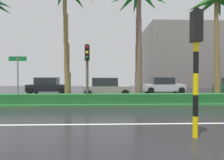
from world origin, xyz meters
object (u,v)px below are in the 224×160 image
Objects in this scene: traffic_signal_foreground at (196,49)px; car_in_traffic_fourth at (163,85)px; traffic_signal_median_right at (87,63)px; street_name_sign at (18,73)px; palm_tree_mid_right at (216,11)px; car_in_traffic_second at (48,86)px; palm_tree_centre_right at (139,8)px; car_in_traffic_third at (106,87)px; palm_tree_centre at (65,1)px.

car_in_traffic_fourth is at bearing -103.59° from traffic_signal_foreground.
traffic_signal_median_right is 1.25× the size of street_name_sign.
car_in_traffic_second is at bearing 154.18° from palm_tree_mid_right.
traffic_signal_median_right is 0.87× the size of car_in_traffic_second.
traffic_signal_median_right is 0.87× the size of car_in_traffic_fourth.
traffic_signal_median_right is 0.94× the size of traffic_signal_foreground.
palm_tree_centre_right reaches higher than traffic_signal_median_right.
car_in_traffic_fourth is at bearing 26.56° from car_in_traffic_third.
palm_tree_centre_right is at bearing -177.37° from palm_tree_mid_right.
traffic_signal_median_right is (1.58, -1.17, -4.25)m from palm_tree_centre.
street_name_sign is 0.70× the size of car_in_traffic_third.
street_name_sign is (-13.56, -1.67, -4.58)m from palm_tree_mid_right.
street_name_sign is 10.33m from traffic_signal_foreground.
traffic_signal_foreground is (0.44, -7.57, -3.98)m from palm_tree_centre_right.
car_in_traffic_fourth is (11.86, 8.69, -1.25)m from street_name_sign.
street_name_sign is at bearing -159.39° from palm_tree_centre.
traffic_signal_foreground is (5.52, -7.20, -4.24)m from palm_tree_centre.
car_in_traffic_third is at bearing 119.27° from palm_tree_centre_right.
traffic_signal_foreground is at bearing -52.52° from palm_tree_centre.
palm_tree_centre_right is 2.78× the size of street_name_sign.
palm_tree_centre is 5.71m from street_name_sign.
car_in_traffic_second is (-9.02, 14.77, -1.92)m from traffic_signal_foreground.
car_in_traffic_second is at bearing 114.80° from palm_tree_centre.
palm_tree_centre_right is 10.20m from car_in_traffic_fourth.
traffic_signal_foreground is 0.93× the size of car_in_traffic_third.
palm_tree_centre is at bearing -139.95° from car_in_traffic_fourth.
car_in_traffic_fourth is at bearing 103.64° from palm_tree_mid_right.
traffic_signal_foreground reaches higher than car_in_traffic_third.
car_in_traffic_third is at bearing 45.04° from street_name_sign.
car_in_traffic_second is 1.00× the size of car_in_traffic_fourth.
palm_tree_mid_right is (5.74, 0.26, -0.06)m from palm_tree_centre_right.
palm_tree_centre_right is 8.57m from traffic_signal_foreground.
palm_tree_centre_right reaches higher than street_name_sign.
street_name_sign is at bearing 178.21° from traffic_signal_median_right.
palm_tree_mid_right reaches higher than traffic_signal_foreground.
car_in_traffic_third is (5.52, 5.52, -1.25)m from street_name_sign.
traffic_signal_median_right is 0.87× the size of car_in_traffic_third.
palm_tree_mid_right is 2.14× the size of traffic_signal_median_right.
palm_tree_centre_right is 5.74m from palm_tree_mid_right.
car_in_traffic_second is (-0.75, 8.60, -1.25)m from street_name_sign.
street_name_sign is at bearing -134.96° from car_in_traffic_third.
car_in_traffic_second is at bearing -179.57° from car_in_traffic_fourth.
traffic_signal_foreground is (8.26, -6.17, 0.66)m from street_name_sign.
palm_tree_mid_right is at bearing -124.06° from traffic_signal_foreground.
street_name_sign is at bearing -143.75° from car_in_traffic_fourth.
palm_tree_centre_right is at bearing 23.78° from traffic_signal_median_right.
street_name_sign is at bearing -169.81° from palm_tree_centre_right.
palm_tree_centre_right is 5.53m from traffic_signal_median_right.
palm_tree_mid_right reaches higher than traffic_signal_median_right.
traffic_signal_median_right is at bearing -156.22° from palm_tree_centre_right.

